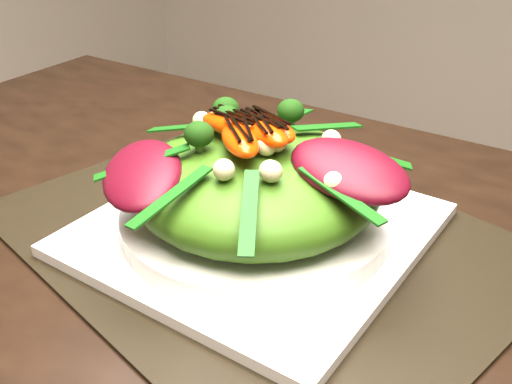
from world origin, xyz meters
The scene contains 9 objects.
placemat centered at (-0.25, 0.14, 0.75)m, with size 0.44×0.34×0.00m, color black.
plate_base centered at (-0.25, 0.14, 0.76)m, with size 0.27×0.27×0.01m, color white.
salad_bowl centered at (-0.25, 0.14, 0.77)m, with size 0.24×0.24×0.02m, color white.
lettuce_mound centered at (-0.25, 0.14, 0.81)m, with size 0.21×0.21×0.07m, color #396212.
radicchio_leaf centered at (-0.16, 0.14, 0.84)m, with size 0.10×0.06×0.02m, color #400611.
orange_segment centered at (-0.24, 0.16, 0.85)m, with size 0.07×0.03×0.02m, color red.
broccoli_floret centered at (-0.31, 0.17, 0.85)m, with size 0.03×0.03×0.03m, color black.
macadamia_nut centered at (-0.22, 0.11, 0.85)m, with size 0.02×0.02×0.02m, color beige.
balsamic_drizzle centered at (-0.24, 0.16, 0.86)m, with size 0.05×0.00×0.00m, color black.
Camera 1 is at (-0.00, -0.24, 1.05)m, focal length 42.00 mm.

